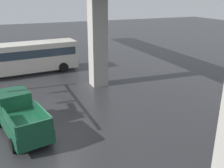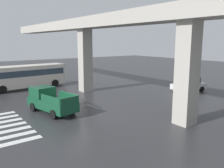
# 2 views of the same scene
# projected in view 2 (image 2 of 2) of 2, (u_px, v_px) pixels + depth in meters

# --- Properties ---
(ground_plane) EXTENTS (120.00, 120.00, 0.00)m
(ground_plane) POSITION_uv_depth(u_px,v_px,m) (76.00, 113.00, 20.34)
(ground_plane) COLOR #2D2D30
(crosswalk_stripes) EXTENTS (7.15, 2.80, 0.01)m
(crosswalk_stripes) POSITION_uv_depth(u_px,v_px,m) (6.00, 126.00, 17.08)
(crosswalk_stripes) COLOR silver
(crosswalk_stripes) RESTS_ON ground
(elevated_overpass) EXTENTS (59.03, 2.42, 8.71)m
(elevated_overpass) POSITION_uv_depth(u_px,v_px,m) (124.00, 25.00, 22.04)
(elevated_overpass) COLOR #ADA89E
(elevated_overpass) RESTS_ON ground
(pickup_truck) EXTENTS (5.37, 2.84, 2.08)m
(pickup_truck) POSITION_uv_depth(u_px,v_px,m) (50.00, 101.00, 20.39)
(pickup_truck) COLOR #14472D
(pickup_truck) RESTS_ON ground
(city_bus) EXTENTS (3.38, 10.96, 2.99)m
(city_bus) POSITION_uv_depth(u_px,v_px,m) (23.00, 76.00, 30.26)
(city_bus) COLOR beige
(city_bus) RESTS_ON ground
(sedan_white) EXTENTS (2.55, 4.55, 1.72)m
(sedan_white) POSITION_uv_depth(u_px,v_px,m) (189.00, 84.00, 28.90)
(sedan_white) COLOR silver
(sedan_white) RESTS_ON ground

